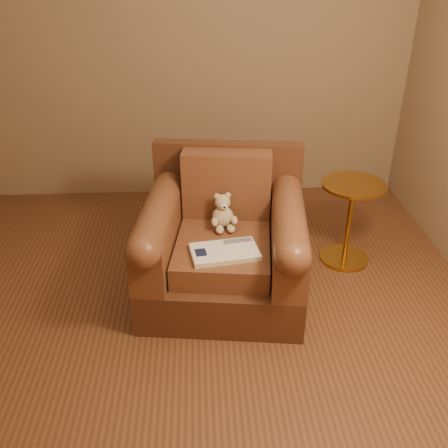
{
  "coord_description": "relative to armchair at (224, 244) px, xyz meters",
  "views": [
    {
      "loc": [
        0.15,
        -2.35,
        2.07
      ],
      "look_at": [
        0.3,
        0.33,
        0.56
      ],
      "focal_mm": 40.0,
      "sensor_mm": 36.0,
      "label": 1
    }
  ],
  "objects": [
    {
      "name": "floor",
      "position": [
        -0.3,
        -0.43,
        -0.35
      ],
      "size": [
        4.0,
        4.0,
        0.0
      ],
      "primitive_type": "plane",
      "color": "brown",
      "rests_on": "ground"
    },
    {
      "name": "room",
      "position": [
        -0.3,
        -0.43,
        1.36
      ],
      "size": [
        4.02,
        4.02,
        2.71
      ],
      "color": "#866D53",
      "rests_on": "ground"
    },
    {
      "name": "armchair",
      "position": [
        0.0,
        0.0,
        0.0
      ],
      "size": [
        1.13,
        1.08,
        0.91
      ],
      "rotation": [
        0.0,
        0.0,
        -0.12
      ],
      "color": "#4B2919",
      "rests_on": "floor"
    },
    {
      "name": "teddy_bear",
      "position": [
        -0.0,
        0.09,
        0.17
      ],
      "size": [
        0.18,
        0.2,
        0.24
      ],
      "rotation": [
        0.0,
        0.0,
        0.13
      ],
      "color": "tan",
      "rests_on": "armchair"
    },
    {
      "name": "guidebook",
      "position": [
        -0.01,
        -0.25,
        0.1
      ],
      "size": [
        0.44,
        0.3,
        0.03
      ],
      "rotation": [
        0.0,
        0.0,
        0.16
      ],
      "color": "beige",
      "rests_on": "armchair"
    },
    {
      "name": "side_table",
      "position": [
        0.92,
        0.3,
        -0.02
      ],
      "size": [
        0.45,
        0.45,
        0.63
      ],
      "color": "#BA8733",
      "rests_on": "floor"
    }
  ]
}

